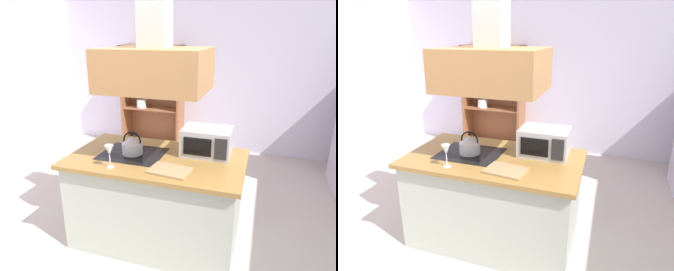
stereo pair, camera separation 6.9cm
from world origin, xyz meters
TOP-DOWN VIEW (x-y plane):
  - ground_plane at (0.00, 0.00)m, footprint 7.80×7.80m
  - wall_back at (0.00, 3.00)m, footprint 6.00×0.12m
  - kitchen_island at (-0.20, 0.26)m, footprint 1.65×0.95m
  - range_hood at (-0.20, 0.26)m, footprint 0.90×0.70m
  - dish_cabinet at (-1.18, 2.78)m, footprint 1.07×0.40m
  - kettle at (-0.45, 0.26)m, footprint 0.20×0.20m
  - cutting_board at (0.01, -0.00)m, footprint 0.37×0.28m
  - microwave at (0.23, 0.48)m, footprint 0.46×0.35m
  - wine_glass_on_counter at (-0.50, -0.08)m, footprint 0.08×0.08m

SIDE VIEW (x-z plane):
  - ground_plane at x=0.00m, z-range 0.00..0.00m
  - kitchen_island at x=-0.20m, z-range 0.00..0.90m
  - dish_cabinet at x=-1.18m, z-range -0.11..1.71m
  - cutting_board at x=0.01m, z-range 0.90..0.92m
  - kettle at x=-0.45m, z-range 0.88..1.11m
  - microwave at x=0.23m, z-range 0.90..1.16m
  - wine_glass_on_counter at x=-0.50m, z-range 0.95..1.16m
  - wall_back at x=0.00m, z-range 0.00..2.70m
  - range_hood at x=-0.20m, z-range 1.23..2.40m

